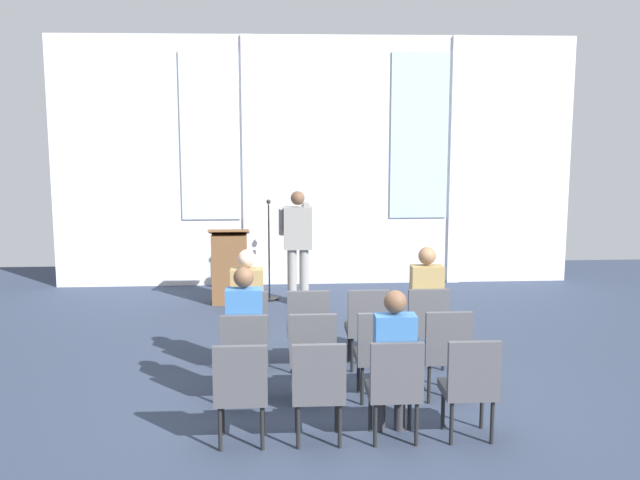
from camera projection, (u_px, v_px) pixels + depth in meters
ground_plane at (348, 412)px, 7.58m from camera, size 14.84×14.84×0.00m
rear_partition at (316, 161)px, 12.85m from camera, size 8.55×0.14×4.08m
speaker at (298, 239)px, 11.67m from camera, size 0.52×0.69×1.71m
mic_stand at (269, 278)px, 12.00m from camera, size 0.28×0.28×1.55m
lectern at (230, 267)px, 11.78m from camera, size 0.60×0.48×1.16m
chair_r0_c0 at (248, 325)px, 8.66m from camera, size 0.46×0.44×0.94m
audience_r0_c0 at (247, 304)px, 8.70m from camera, size 0.36×0.39×1.38m
chair_r0_c1 at (308, 324)px, 8.70m from camera, size 0.46×0.44×0.94m
chair_r0_c2 at (367, 323)px, 8.75m from camera, size 0.46×0.44×0.94m
chair_r0_c3 at (426, 322)px, 8.79m from camera, size 0.46×0.44×0.94m
audience_r0_c3 at (426, 301)px, 8.83m from camera, size 0.36×0.39×1.39m
chair_r1_c0 at (245, 352)px, 7.70m from camera, size 0.46×0.44×0.94m
audience_r1_c0 at (245, 328)px, 7.74m from camera, size 0.36×0.39×1.38m
chair_r1_c1 at (312, 351)px, 7.74m from camera, size 0.46×0.44×0.94m
chair_r1_c2 at (379, 350)px, 7.78m from camera, size 0.46×0.44×0.94m
chair_r1_c3 at (446, 349)px, 7.82m from camera, size 0.46×0.44×0.94m
chair_r2_c0 at (241, 387)px, 6.73m from camera, size 0.46×0.44×0.94m
chair_r2_c1 at (318, 386)px, 6.77m from camera, size 0.46×0.44×0.94m
chair_r2_c2 at (395, 384)px, 6.81m from camera, size 0.46×0.44×0.94m
audience_r2_c2 at (394, 357)px, 6.86m from camera, size 0.36×0.39×1.36m
chair_r2_c3 at (470, 382)px, 6.85m from camera, size 0.46×0.44×0.94m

